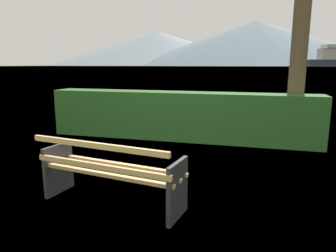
% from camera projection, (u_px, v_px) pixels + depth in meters
% --- Properties ---
extents(ground_plane, '(1400.00, 1400.00, 0.00)m').
position_uv_depth(ground_plane, '(114.00, 203.00, 3.91)').
color(ground_plane, '#4C6B33').
extents(water_surface, '(620.00, 620.00, 0.00)m').
position_uv_depth(water_surface, '(253.00, 66.00, 295.49)').
color(water_surface, '#7A99A8').
rests_on(water_surface, ground_plane).
extents(park_bench, '(1.91, 0.85, 0.87)m').
position_uv_depth(park_bench, '(110.00, 173.00, 3.77)').
color(park_bench, tan).
rests_on(park_bench, ground_plane).
extents(hedge_row, '(6.25, 0.66, 1.11)m').
position_uv_depth(hedge_row, '(179.00, 116.00, 7.18)').
color(hedge_row, '#285B23').
rests_on(hedge_row, ground_plane).
extents(distant_hills, '(822.59, 484.20, 77.22)m').
position_uv_depth(distant_hills, '(238.00, 45.00, 557.41)').
color(distant_hills, gray).
rests_on(distant_hills, ground_plane).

